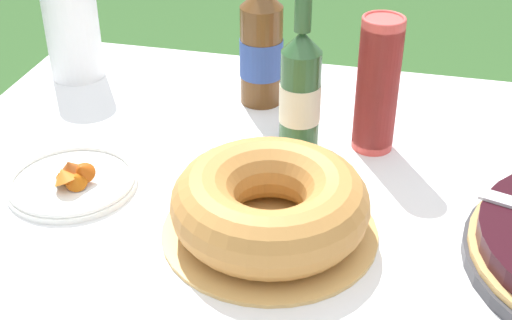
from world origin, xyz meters
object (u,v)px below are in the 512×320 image
(cup_stack, at_px, (378,86))
(cider_bottle_green, at_px, (300,90))
(paper_towel_roll, at_px, (72,28))
(snack_plate_left, at_px, (72,180))
(bundt_cake, at_px, (270,205))
(cider_bottle_amber, at_px, (261,47))

(cup_stack, height_order, cider_bottle_green, cider_bottle_green)
(cup_stack, xyz_separation_m, paper_towel_roll, (-0.63, 0.15, -0.01))
(cider_bottle_green, height_order, paper_towel_roll, cider_bottle_green)
(snack_plate_left, bearing_deg, cider_bottle_green, 32.65)
(snack_plate_left, xyz_separation_m, paper_towel_roll, (-0.17, 0.39, 0.09))
(cup_stack, distance_m, cider_bottle_green, 0.13)
(bundt_cake, relative_size, paper_towel_roll, 1.49)
(bundt_cake, relative_size, cup_stack, 1.32)
(cider_bottle_green, bearing_deg, bundt_cake, -89.02)
(cider_bottle_green, relative_size, snack_plate_left, 1.42)
(cider_bottle_amber, xyz_separation_m, snack_plate_left, (-0.23, -0.37, -0.10))
(cup_stack, height_order, paper_towel_roll, cup_stack)
(cup_stack, relative_size, snack_plate_left, 1.15)
(cider_bottle_amber, bearing_deg, cider_bottle_green, -56.13)
(bundt_cake, height_order, paper_towel_roll, paper_towel_roll)
(cider_bottle_green, height_order, snack_plate_left, cider_bottle_green)
(paper_towel_roll, bearing_deg, snack_plate_left, -65.99)
(cider_bottle_green, bearing_deg, cider_bottle_amber, 123.87)
(snack_plate_left, bearing_deg, paper_towel_roll, 114.01)
(cider_bottle_amber, bearing_deg, cup_stack, -28.66)
(bundt_cake, distance_m, cup_stack, 0.32)
(bundt_cake, bearing_deg, paper_towel_roll, 139.57)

